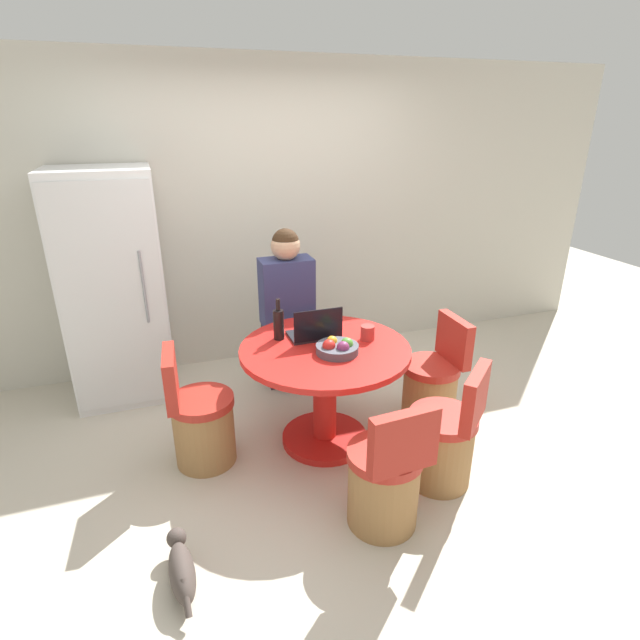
{
  "coord_description": "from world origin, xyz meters",
  "views": [
    {
      "loc": [
        -0.96,
        -2.65,
        2.12
      ],
      "look_at": [
        0.03,
        0.22,
        0.88
      ],
      "focal_mm": 28.0,
      "sensor_mm": 36.0,
      "label": 1
    }
  ],
  "objects_px": {
    "chair_left_side": "(201,424)",
    "bottle": "(279,324)",
    "chair_near_right_corner": "(444,442)",
    "person_seated": "(286,304)",
    "cat": "(181,569)",
    "chair_near_camera": "(385,482)",
    "chair_right_side": "(432,387)",
    "dining_table": "(325,378)",
    "laptop": "(315,331)",
    "fruit_bowl": "(337,348)",
    "refrigerator": "(114,289)"
  },
  "relations": [
    {
      "from": "dining_table",
      "to": "fruit_bowl",
      "type": "relative_size",
      "value": 4.12
    },
    {
      "from": "person_seated",
      "to": "laptop",
      "type": "height_order",
      "value": "person_seated"
    },
    {
      "from": "chair_right_side",
      "to": "chair_left_side",
      "type": "height_order",
      "value": "same"
    },
    {
      "from": "dining_table",
      "to": "cat",
      "type": "xyz_separation_m",
      "value": [
        -1.05,
        -0.87,
        -0.41
      ]
    },
    {
      "from": "chair_right_side",
      "to": "chair_left_side",
      "type": "xyz_separation_m",
      "value": [
        -1.66,
        0.07,
        0.0
      ]
    },
    {
      "from": "person_seated",
      "to": "bottle",
      "type": "bearing_deg",
      "value": 70.24
    },
    {
      "from": "refrigerator",
      "to": "chair_left_side",
      "type": "xyz_separation_m",
      "value": [
        0.47,
        -1.12,
        -0.61
      ]
    },
    {
      "from": "chair_right_side",
      "to": "chair_near_right_corner",
      "type": "height_order",
      "value": "same"
    },
    {
      "from": "laptop",
      "to": "bottle",
      "type": "relative_size",
      "value": 1.18
    },
    {
      "from": "chair_left_side",
      "to": "cat",
      "type": "relative_size",
      "value": 1.67
    },
    {
      "from": "refrigerator",
      "to": "chair_right_side",
      "type": "xyz_separation_m",
      "value": [
        2.13,
        -1.19,
        -0.61
      ]
    },
    {
      "from": "chair_right_side",
      "to": "person_seated",
      "type": "xyz_separation_m",
      "value": [
        -0.88,
        0.79,
        0.48
      ]
    },
    {
      "from": "chair_near_camera",
      "to": "bottle",
      "type": "distance_m",
      "value": 1.23
    },
    {
      "from": "refrigerator",
      "to": "cat",
      "type": "bearing_deg",
      "value": -83.0
    },
    {
      "from": "refrigerator",
      "to": "fruit_bowl",
      "type": "height_order",
      "value": "refrigerator"
    },
    {
      "from": "refrigerator",
      "to": "chair_left_side",
      "type": "distance_m",
      "value": 1.36
    },
    {
      "from": "dining_table",
      "to": "chair_near_right_corner",
      "type": "height_order",
      "value": "chair_near_right_corner"
    },
    {
      "from": "chair_near_right_corner",
      "to": "fruit_bowl",
      "type": "bearing_deg",
      "value": -86.59
    },
    {
      "from": "bottle",
      "to": "laptop",
      "type": "bearing_deg",
      "value": -16.74
    },
    {
      "from": "refrigerator",
      "to": "bottle",
      "type": "bearing_deg",
      "value": -42.35
    },
    {
      "from": "chair_near_camera",
      "to": "bottle",
      "type": "xyz_separation_m",
      "value": [
        -0.3,
        1.05,
        0.56
      ]
    },
    {
      "from": "chair_right_side",
      "to": "chair_near_camera",
      "type": "distance_m",
      "value": 1.13
    },
    {
      "from": "laptop",
      "to": "fruit_bowl",
      "type": "bearing_deg",
      "value": 102.73
    },
    {
      "from": "chair_near_right_corner",
      "to": "laptop",
      "type": "distance_m",
      "value": 1.08
    },
    {
      "from": "person_seated",
      "to": "cat",
      "type": "bearing_deg",
      "value": 58.85
    },
    {
      "from": "laptop",
      "to": "bottle",
      "type": "height_order",
      "value": "bottle"
    },
    {
      "from": "bottle",
      "to": "chair_left_side",
      "type": "bearing_deg",
      "value": -164.21
    },
    {
      "from": "chair_near_right_corner",
      "to": "chair_left_side",
      "type": "distance_m",
      "value": 1.54
    },
    {
      "from": "laptop",
      "to": "cat",
      "type": "height_order",
      "value": "laptop"
    },
    {
      "from": "refrigerator",
      "to": "fruit_bowl",
      "type": "distance_m",
      "value": 1.86
    },
    {
      "from": "refrigerator",
      "to": "fruit_bowl",
      "type": "relative_size",
      "value": 6.6
    },
    {
      "from": "chair_right_side",
      "to": "chair_left_side",
      "type": "bearing_deg",
      "value": -91.63
    },
    {
      "from": "dining_table",
      "to": "chair_right_side",
      "type": "bearing_deg",
      "value": -0.75
    },
    {
      "from": "dining_table",
      "to": "laptop",
      "type": "xyz_separation_m",
      "value": [
        -0.02,
        0.15,
        0.28
      ]
    },
    {
      "from": "chair_right_side",
      "to": "chair_near_right_corner",
      "type": "bearing_deg",
      "value": -24.02
    },
    {
      "from": "chair_left_side",
      "to": "chair_near_right_corner",
      "type": "bearing_deg",
      "value": -112.38
    },
    {
      "from": "dining_table",
      "to": "chair_left_side",
      "type": "height_order",
      "value": "chair_left_side"
    },
    {
      "from": "dining_table",
      "to": "chair_left_side",
      "type": "xyz_separation_m",
      "value": [
        -0.83,
        0.06,
        -0.22
      ]
    },
    {
      "from": "cat",
      "to": "chair_near_right_corner",
      "type": "bearing_deg",
      "value": -83.75
    },
    {
      "from": "chair_right_side",
      "to": "chair_near_camera",
      "type": "relative_size",
      "value": 1.0
    },
    {
      "from": "dining_table",
      "to": "chair_near_right_corner",
      "type": "relative_size",
      "value": 1.38
    },
    {
      "from": "chair_near_right_corner",
      "to": "laptop",
      "type": "height_order",
      "value": "laptop"
    },
    {
      "from": "person_seated",
      "to": "cat",
      "type": "relative_size",
      "value": 2.81
    },
    {
      "from": "chair_near_right_corner",
      "to": "chair_near_camera",
      "type": "bearing_deg",
      "value": -18.76
    },
    {
      "from": "refrigerator",
      "to": "laptop",
      "type": "relative_size",
      "value": 5.36
    },
    {
      "from": "chair_near_camera",
      "to": "bottle",
      "type": "bearing_deg",
      "value": -77.58
    },
    {
      "from": "person_seated",
      "to": "cat",
      "type": "xyz_separation_m",
      "value": [
        -1.0,
        -1.65,
        -0.67
      ]
    },
    {
      "from": "chair_near_right_corner",
      "to": "bottle",
      "type": "relative_size",
      "value": 2.84
    },
    {
      "from": "chair_near_camera",
      "to": "cat",
      "type": "bearing_deg",
      "value": -1.73
    },
    {
      "from": "chair_left_side",
      "to": "bottle",
      "type": "bearing_deg",
      "value": -70.2
    }
  ]
}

